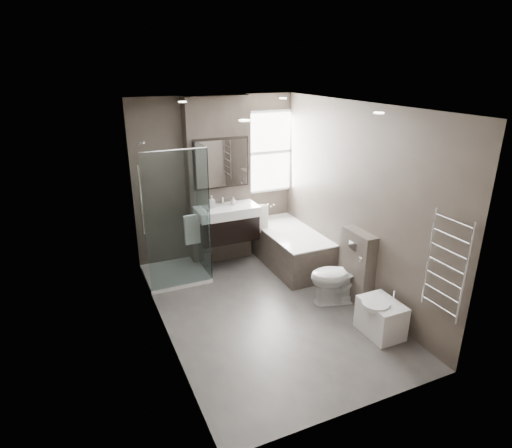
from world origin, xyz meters
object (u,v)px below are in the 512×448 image
vanity (227,223)px  bathtub (289,246)px  bidet (381,317)px  toilet (338,276)px

vanity → bathtub: vanity is taller
bathtub → bidet: 2.12m
bathtub → toilet: bearing=-88.0°
vanity → toilet: bearing=-59.0°
bidet → toilet: bearing=93.0°
vanity → bidet: size_ratio=1.74×
vanity → bathtub: (0.92, -0.33, -0.43)m
vanity → bidet: (1.01, -2.44, -0.52)m
bathtub → toilet: toilet is taller
bathtub → vanity: bearing=160.6°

